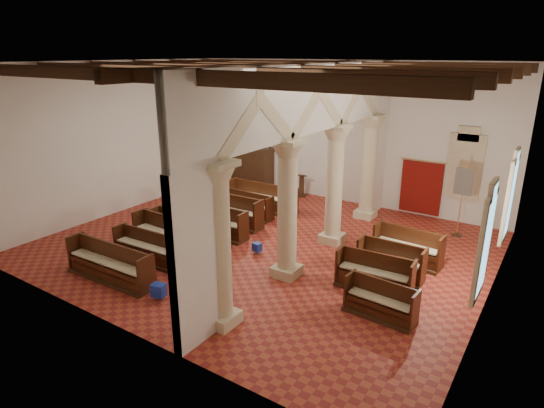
% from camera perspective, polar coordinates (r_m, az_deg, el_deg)
% --- Properties ---
extents(floor, '(14.00, 14.00, 0.00)m').
position_cam_1_polar(floor, '(15.67, -0.89, -5.14)').
color(floor, '#9C3922').
rests_on(floor, ground).
extents(ceiling, '(14.00, 14.00, 0.00)m').
position_cam_1_polar(ceiling, '(14.35, -1.01, 17.36)').
color(ceiling, black).
rests_on(ceiling, wall_back).
extents(wall_back, '(14.00, 0.02, 6.00)m').
position_cam_1_polar(wall_back, '(19.87, 8.99, 8.78)').
color(wall_back, silver).
rests_on(wall_back, floor).
extents(wall_front, '(14.00, 0.02, 6.00)m').
position_cam_1_polar(wall_front, '(10.53, -19.73, -0.84)').
color(wall_front, silver).
rests_on(wall_front, floor).
extents(wall_left, '(0.02, 12.00, 6.00)m').
position_cam_1_polar(wall_left, '(19.48, -18.36, 7.88)').
color(wall_left, silver).
rests_on(wall_left, floor).
extents(wall_right, '(0.02, 12.00, 6.00)m').
position_cam_1_polar(wall_right, '(12.33, 26.99, 0.97)').
color(wall_right, silver).
rests_on(wall_right, floor).
extents(ceiling_beams, '(13.80, 11.80, 0.30)m').
position_cam_1_polar(ceiling_beams, '(14.36, -1.01, 16.65)').
color(ceiling_beams, '#3E2913').
rests_on(ceiling_beams, wall_back).
extents(arcade, '(0.90, 11.90, 6.00)m').
position_cam_1_polar(arcade, '(13.69, 5.32, 6.95)').
color(arcade, beige).
rests_on(arcade, floor).
extents(window_right_a, '(0.03, 1.00, 2.20)m').
position_cam_1_polar(window_right_a, '(11.17, 25.26, -4.85)').
color(window_right_a, '#327050').
rests_on(window_right_a, wall_right).
extents(window_right_b, '(0.03, 1.00, 2.20)m').
position_cam_1_polar(window_right_b, '(14.95, 27.74, 0.45)').
color(window_right_b, '#327050').
rests_on(window_right_b, wall_right).
extents(window_back, '(1.00, 0.03, 2.20)m').
position_cam_1_polar(window_back, '(18.54, 23.01, 4.30)').
color(window_back, '#327050').
rests_on(window_back, wall_back).
extents(pipe_organ, '(2.10, 0.85, 4.40)m').
position_cam_1_polar(pipe_organ, '(22.00, -2.51, 5.60)').
color(pipe_organ, '#3E2913').
rests_on(pipe_organ, floor).
extents(lectern, '(0.51, 0.54, 1.08)m').
position_cam_1_polar(lectern, '(20.76, 3.72, 2.16)').
color(lectern, '#391E12').
rests_on(lectern, floor).
extents(dossal_curtain, '(1.80, 0.07, 2.17)m').
position_cam_1_polar(dossal_curtain, '(19.05, 18.20, 1.98)').
color(dossal_curtain, maroon).
rests_on(dossal_curtain, floor).
extents(processional_banner, '(0.62, 0.78, 2.69)m').
position_cam_1_polar(processional_banner, '(17.45, 22.45, -1.14)').
color(processional_banner, '#3E2913').
rests_on(processional_banner, floor).
extents(hymnal_box_a, '(0.41, 0.36, 0.35)m').
position_cam_1_polar(hymnal_box_a, '(12.67, -14.06, -10.44)').
color(hymnal_box_a, '#162297').
rests_on(hymnal_box_a, floor).
extents(hymnal_box_b, '(0.30, 0.25, 0.28)m').
position_cam_1_polar(hymnal_box_b, '(14.00, -10.24, -7.40)').
color(hymnal_box_b, navy).
rests_on(hymnal_box_b, floor).
extents(hymnal_box_c, '(0.31, 0.27, 0.28)m').
position_cam_1_polar(hymnal_box_c, '(14.93, -1.89, -5.41)').
color(hymnal_box_c, navy).
rests_on(hymnal_box_c, floor).
extents(tube_heater_a, '(0.94, 0.50, 0.10)m').
position_cam_1_polar(tube_heater_a, '(14.43, -18.98, -7.72)').
color(tube_heater_a, white).
rests_on(tube_heater_a, floor).
extents(tube_heater_b, '(0.85, 0.40, 0.09)m').
position_cam_1_polar(tube_heater_b, '(15.02, -21.07, -6.90)').
color(tube_heater_b, white).
rests_on(tube_heater_b, floor).
extents(nave_pew_0, '(3.09, 0.80, 1.08)m').
position_cam_1_polar(nave_pew_0, '(14.06, -19.65, -7.61)').
color(nave_pew_0, '#3E2913').
rests_on(nave_pew_0, floor).
extents(nave_pew_1, '(2.91, 0.76, 0.98)m').
position_cam_1_polar(nave_pew_1, '(14.78, -14.82, -5.96)').
color(nave_pew_1, '#3E2913').
rests_on(nave_pew_1, floor).
extents(nave_pew_2, '(3.25, 0.88, 1.15)m').
position_cam_1_polar(nave_pew_2, '(15.34, -12.38, -4.61)').
color(nave_pew_2, '#3E2913').
rests_on(nave_pew_2, floor).
extents(nave_pew_3, '(3.11, 0.87, 1.07)m').
position_cam_1_polar(nave_pew_3, '(15.92, -10.34, -3.69)').
color(nave_pew_3, '#3E2913').
rests_on(nave_pew_3, floor).
extents(nave_pew_4, '(3.20, 0.83, 1.08)m').
position_cam_1_polar(nave_pew_4, '(16.64, -8.02, -2.55)').
color(nave_pew_4, '#3E2913').
rests_on(nave_pew_4, floor).
extents(nave_pew_5, '(3.21, 0.89, 1.15)m').
position_cam_1_polar(nave_pew_5, '(17.54, -5.98, -1.26)').
color(nave_pew_5, '#3E2913').
rests_on(nave_pew_5, floor).
extents(nave_pew_6, '(2.73, 0.71, 0.98)m').
position_cam_1_polar(nave_pew_6, '(18.36, -3.70, -0.47)').
color(nave_pew_6, '#3E2913').
rests_on(nave_pew_6, floor).
extents(nave_pew_7, '(3.14, 0.82, 1.11)m').
position_cam_1_polar(nave_pew_7, '(18.98, -1.26, 0.35)').
color(nave_pew_7, '#3E2913').
rests_on(nave_pew_7, floor).
extents(aisle_pew_0, '(1.84, 0.76, 0.95)m').
position_cam_1_polar(aisle_pew_0, '(11.87, 13.41, -12.26)').
color(aisle_pew_0, '#3E2913').
rests_on(aisle_pew_0, floor).
extents(aisle_pew_1, '(2.16, 0.84, 1.06)m').
position_cam_1_polar(aisle_pew_1, '(13.04, 12.69, -9.06)').
color(aisle_pew_1, '#3E2913').
rests_on(aisle_pew_1, floor).
extents(aisle_pew_2, '(1.94, 0.74, 1.08)m').
position_cam_1_polar(aisle_pew_2, '(13.81, 14.61, -7.54)').
color(aisle_pew_2, '#3E2913').
rests_on(aisle_pew_2, floor).
extents(aisle_pew_3, '(2.16, 0.87, 1.11)m').
position_cam_1_polar(aisle_pew_3, '(14.88, 16.59, -5.74)').
color(aisle_pew_3, '#3E2913').
rests_on(aisle_pew_3, floor).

